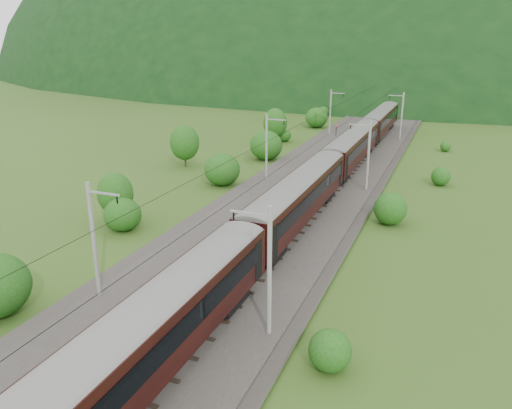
% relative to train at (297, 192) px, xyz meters
% --- Properties ---
extents(ground, '(600.00, 600.00, 0.00)m').
position_rel_train_xyz_m(ground, '(-2.40, -17.24, -3.72)').
color(ground, '#345119').
rests_on(ground, ground).
extents(railbed, '(14.00, 220.00, 0.30)m').
position_rel_train_xyz_m(railbed, '(-2.40, -7.24, -3.57)').
color(railbed, '#38332D').
rests_on(railbed, ground).
extents(track_left, '(2.40, 220.00, 0.27)m').
position_rel_train_xyz_m(track_left, '(-4.80, -7.24, -3.35)').
color(track_left, '#533823').
rests_on(track_left, railbed).
extents(track_right, '(2.40, 220.00, 0.27)m').
position_rel_train_xyz_m(track_right, '(-0.00, -7.24, -3.35)').
color(track_right, '#533823').
rests_on(track_right, railbed).
extents(catenary_left, '(2.54, 192.28, 8.00)m').
position_rel_train_xyz_m(catenary_left, '(-8.52, 14.76, 0.78)').
color(catenary_left, gray).
rests_on(catenary_left, railbed).
extents(catenary_right, '(2.54, 192.28, 8.00)m').
position_rel_train_xyz_m(catenary_right, '(3.72, 14.76, 0.78)').
color(catenary_right, gray).
rests_on(catenary_right, railbed).
extents(overhead_wires, '(4.83, 198.00, 0.03)m').
position_rel_train_xyz_m(overhead_wires, '(-2.40, -7.24, 3.38)').
color(overhead_wires, black).
rests_on(overhead_wires, ground).
extents(mountain_main, '(504.00, 360.00, 244.00)m').
position_rel_train_xyz_m(mountain_main, '(-2.40, 242.76, -3.72)').
color(mountain_main, black).
rests_on(mountain_main, ground).
extents(mountain_ridge, '(336.00, 280.00, 132.00)m').
position_rel_train_xyz_m(mountain_ridge, '(-122.40, 282.76, -3.72)').
color(mountain_ridge, black).
rests_on(mountain_ridge, ground).
extents(train, '(3.17, 176.29, 5.52)m').
position_rel_train_xyz_m(train, '(0.00, 0.00, 0.00)').
color(train, black).
rests_on(train, ground).
extents(hazard_post_near, '(0.16, 0.16, 1.48)m').
position_rel_train_xyz_m(hazard_post_near, '(-2.79, 8.38, -2.69)').
color(hazard_post_near, red).
rests_on(hazard_post_near, railbed).
extents(hazard_post_far, '(0.15, 0.15, 1.44)m').
position_rel_train_xyz_m(hazard_post_far, '(-2.34, 23.25, -2.71)').
color(hazard_post_far, red).
rests_on(hazard_post_far, railbed).
extents(signal, '(0.21, 0.21, 1.93)m').
position_rel_train_xyz_m(signal, '(-7.20, 46.02, -2.29)').
color(signal, black).
rests_on(signal, railbed).
extents(vegetation_left, '(13.33, 139.32, 5.80)m').
position_rel_train_xyz_m(vegetation_left, '(-15.34, 5.64, -1.37)').
color(vegetation_left, '#184E14').
rests_on(vegetation_left, ground).
extents(vegetation_right, '(6.55, 99.97, 2.81)m').
position_rel_train_xyz_m(vegetation_right, '(9.10, -14.18, -2.51)').
color(vegetation_right, '#184E14').
rests_on(vegetation_right, ground).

